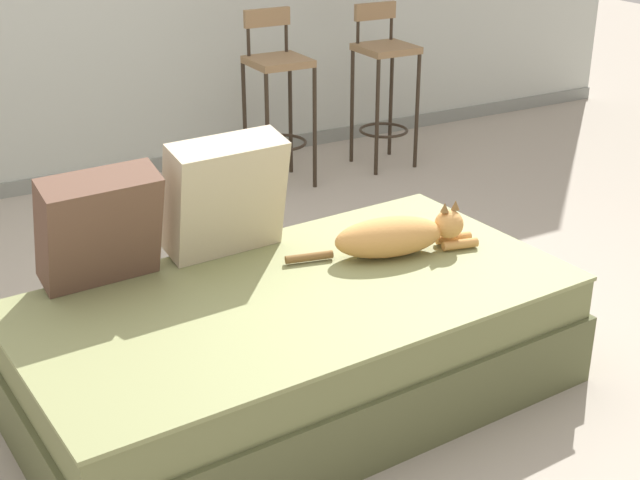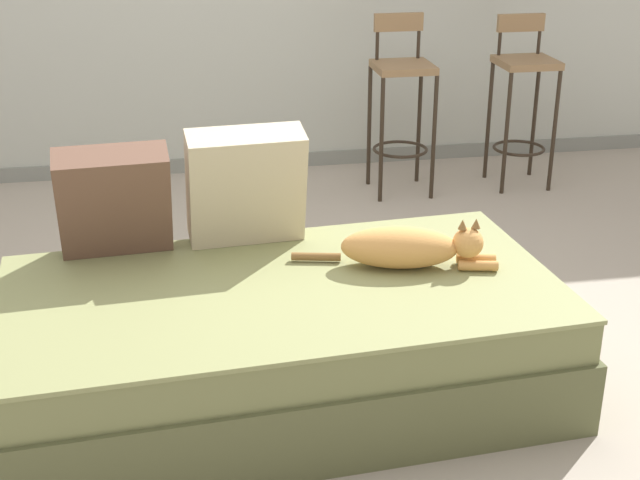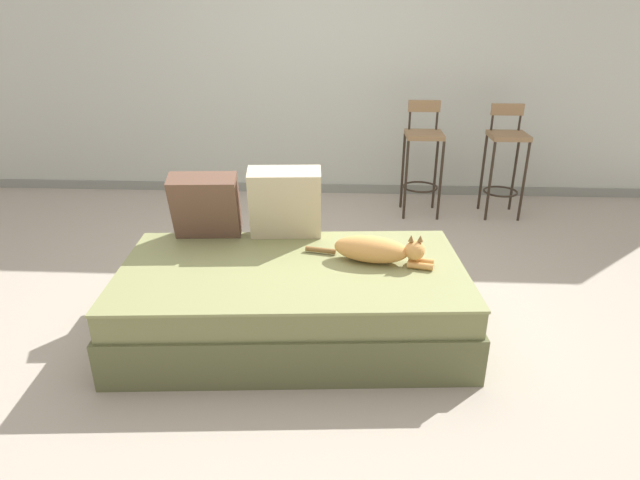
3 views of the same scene
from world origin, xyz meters
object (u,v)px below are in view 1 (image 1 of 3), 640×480
object	(u,v)px
bar_stool_near_window	(277,87)
bar_stool_by_doorway	(384,73)
couch	(297,344)
throw_pillow_middle	(225,196)
cat	(397,236)
throw_pillow_corner	(99,228)

from	to	relation	value
bar_stool_near_window	bar_stool_by_doorway	distance (m)	0.72
couch	bar_stool_near_window	xyz separation A→B (m)	(0.97, 2.05, 0.36)
throw_pillow_middle	cat	distance (m)	0.65
throw_pillow_corner	throw_pillow_middle	size ratio (longest dim) A/B	0.93
couch	throw_pillow_middle	distance (m)	0.61
cat	bar_stool_near_window	distance (m)	2.03
throw_pillow_corner	bar_stool_by_doorway	xyz separation A→B (m)	(2.25, 1.68, -0.07)
couch	cat	distance (m)	0.55
throw_pillow_middle	cat	bearing A→B (deg)	-30.92
throw_pillow_middle	cat	size ratio (longest dim) A/B	0.62
couch	bar_stool_near_window	world-z (taller)	bar_stool_near_window
bar_stool_near_window	bar_stool_by_doorway	xyz separation A→B (m)	(0.72, -0.00, -0.00)
throw_pillow_corner	throw_pillow_middle	bearing A→B (deg)	4.08
bar_stool_by_doorway	cat	bearing A→B (deg)	-121.84
throw_pillow_middle	couch	bearing A→B (deg)	-79.23
cat	bar_stool_near_window	world-z (taller)	bar_stool_near_window
couch	throw_pillow_corner	world-z (taller)	throw_pillow_corner
throw_pillow_corner	cat	world-z (taller)	throw_pillow_corner
throw_pillow_corner	throw_pillow_middle	distance (m)	0.48
throw_pillow_corner	bar_stool_by_doorway	bearing A→B (deg)	36.69
throw_pillow_middle	bar_stool_near_window	size ratio (longest dim) A/B	0.45
throw_pillow_corner	throw_pillow_middle	world-z (taller)	throw_pillow_middle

